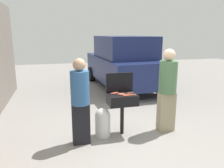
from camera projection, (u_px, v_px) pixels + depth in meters
name	position (u px, v px, depth m)	size (l,w,h in m)	color
ground_plane	(128.00, 135.00, 4.78)	(24.00, 24.00, 0.00)	gray
bbq_grill	(122.00, 101.00, 4.69)	(0.60, 0.44, 0.88)	black
grill_lid_open	(119.00, 82.00, 4.82)	(0.60, 0.05, 0.42)	black
hot_dog_0	(127.00, 95.00, 4.58)	(0.03, 0.03, 0.13)	#AD4228
hot_dog_1	(121.00, 94.00, 4.62)	(0.03, 0.03, 0.13)	#B74C33
hot_dog_2	(121.00, 94.00, 4.67)	(0.03, 0.03, 0.13)	#B74C33
hot_dog_3	(126.00, 96.00, 4.51)	(0.03, 0.03, 0.13)	#C6593D
hot_dog_4	(123.00, 95.00, 4.59)	(0.03, 0.03, 0.13)	#C6593D
hot_dog_5	(115.00, 93.00, 4.73)	(0.03, 0.03, 0.13)	#B74C33
hot_dog_6	(133.00, 95.00, 4.56)	(0.03, 0.03, 0.13)	#C6593D
hot_dog_7	(130.00, 93.00, 4.69)	(0.03, 0.03, 0.13)	#C6593D
hot_dog_8	(113.00, 94.00, 4.67)	(0.03, 0.03, 0.13)	#B74C33
propane_tank	(103.00, 122.00, 4.67)	(0.32, 0.32, 0.62)	silver
person_left	(80.00, 99.00, 4.23)	(0.35, 0.35, 1.69)	black
person_right	(167.00, 88.00, 4.80)	(0.38, 0.38, 1.82)	gray
parked_minivan	(123.00, 62.00, 8.70)	(2.21, 4.49, 2.02)	navy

